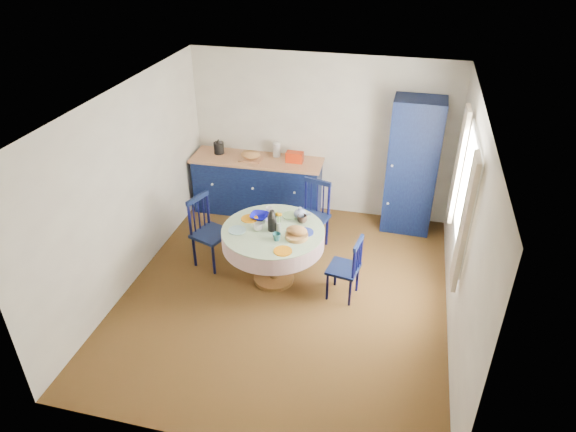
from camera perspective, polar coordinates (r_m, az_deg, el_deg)
name	(u,v)px	position (r m, az deg, el deg)	size (l,w,h in m)	color
floor	(285,292)	(6.63, -0.29, -8.50)	(4.50, 4.50, 0.00)	black
ceiling	(285,103)	(5.41, -0.36, 12.47)	(4.50, 4.50, 0.00)	white
wall_back	(321,136)	(7.91, 3.67, 8.82)	(4.00, 0.02, 2.50)	silver
wall_left	(128,189)	(6.64, -17.34, 2.91)	(0.02, 4.50, 2.50)	silver
wall_right	(465,230)	(5.84, 19.10, -1.46)	(0.02, 4.50, 2.50)	silver
window	(464,194)	(5.96, 18.96, 2.33)	(0.10, 1.74, 1.45)	white
kitchen_counter	(258,184)	(8.18, -3.36, 3.58)	(2.06, 0.69, 1.15)	black
pantry_cabinet	(412,167)	(7.67, 13.63, 5.34)	(0.72, 0.53, 2.03)	black
dining_table	(274,238)	(6.47, -1.57, -2.43)	(1.29, 1.29, 1.06)	brown
chair_left	(209,231)	(6.96, -8.82, -1.67)	(0.55, 0.56, 1.00)	black
chair_far	(312,215)	(7.24, 2.69, 0.08)	(0.54, 0.53, 1.00)	black
chair_right	(346,268)	(6.36, 6.51, -5.73)	(0.42, 0.44, 0.86)	black
mug_a	(258,227)	(6.37, -3.35, -1.22)	(0.12, 0.12, 0.09)	silver
mug_b	(277,237)	(6.17, -1.26, -2.34)	(0.10, 0.10, 0.10)	#26666B
mug_c	(302,219)	(6.52, 1.58, -0.34)	(0.13, 0.13, 0.10)	black
mug_d	(269,210)	(6.72, -2.10, 0.63)	(0.10, 0.10, 0.09)	silver
cobalt_bowl	(260,216)	(6.62, -3.19, -0.03)	(0.24, 0.24, 0.06)	#070676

